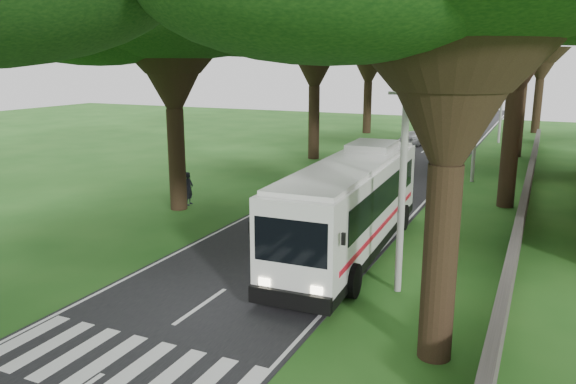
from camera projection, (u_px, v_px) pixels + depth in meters
ground at (163, 333)px, 16.53m from camera, size 140.00×140.00×0.00m
road at (387, 177)px, 38.62m from camera, size 8.00×120.00×0.04m
crosswalk at (116, 366)px, 14.76m from camera, size 8.00×3.00×0.01m
property_wall at (528, 183)px, 33.92m from camera, size 0.35×50.00×1.20m
pole_near at (403, 173)px, 18.63m from camera, size 1.60×0.24×8.00m
pole_mid at (477, 118)px, 36.30m from camera, size 1.60×0.24×8.00m
pole_far at (502, 100)px, 53.97m from camera, size 1.60×0.24×8.00m
tree_l_midb at (315, 8)px, 43.41m from camera, size 14.35×14.35×14.98m
tree_l_far at (370, 28)px, 59.86m from camera, size 12.53×12.53×14.06m
tree_r_far at (546, 23)px, 59.85m from camera, size 12.71×12.71×14.69m
coach_bus at (351, 204)px, 23.05m from camera, size 3.49×13.24×3.88m
distant_car_a at (418, 137)px, 53.33m from camera, size 3.01×4.54×1.43m
distant_car_b at (440, 126)px, 63.77m from camera, size 1.57×3.70×1.19m
distant_car_c at (470, 119)px, 70.60m from camera, size 2.85×4.75×1.29m
pedestrian at (189, 188)px, 31.07m from camera, size 0.53×0.73×1.85m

